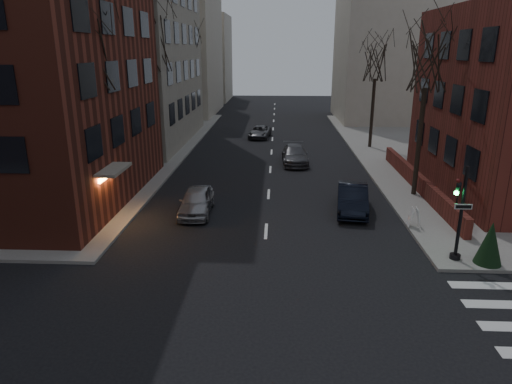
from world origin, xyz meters
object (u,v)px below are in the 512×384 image
at_px(car_lane_gray, 295,155).
at_px(parked_sedan, 352,199).
at_px(streetlamp_far, 199,90).
at_px(tree_right_a, 428,59).
at_px(tree_left_a, 87,51).
at_px(car_lane_far, 260,132).
at_px(streetlamp_near, 150,115).
at_px(tree_right_b, 376,61).
at_px(tree_left_c, 189,54).
at_px(car_lane_silver, 196,201).
at_px(sandwich_board, 414,217).
at_px(traffic_signal, 459,219).
at_px(evergreen_shrub, 490,243).
at_px(tree_left_b, 152,44).

bearing_deg(car_lane_gray, parked_sedan, -77.50).
distance_m(streetlamp_far, car_lane_gray, 19.25).
distance_m(tree_right_a, parked_sedan, 8.89).
bearing_deg(parked_sedan, tree_right_a, 42.40).
relative_size(tree_left_a, car_lane_far, 2.47).
height_order(tree_right_a, parked_sedan, tree_right_a).
xyz_separation_m(tree_left_a, streetlamp_near, (0.60, 8.00, -4.23)).
bearing_deg(tree_right_b, car_lane_far, 155.10).
distance_m(tree_left_c, car_lane_silver, 27.12).
relative_size(car_lane_silver, sandwich_board, 4.31).
xyz_separation_m(traffic_signal, parked_sedan, (-3.31, 6.07, -1.16)).
bearing_deg(car_lane_gray, traffic_signal, -72.04).
relative_size(tree_right_b, streetlamp_far, 1.46).
distance_m(tree_right_a, evergreen_shrub, 11.69).
bearing_deg(sandwich_board, parked_sedan, 142.98).
height_order(tree_left_a, tree_left_b, tree_left_b).
height_order(parked_sedan, evergreen_shrub, evergreen_shrub).
height_order(tree_left_c, tree_right_b, tree_left_c).
bearing_deg(streetlamp_near, tree_left_c, 91.91).
xyz_separation_m(traffic_signal, streetlamp_near, (-16.14, 13.01, 2.33)).
bearing_deg(sandwich_board, tree_right_a, 79.38).
distance_m(traffic_signal, tree_right_a, 10.92).
bearing_deg(tree_right_a, car_lane_silver, -163.95).
xyz_separation_m(tree_left_c, car_lane_far, (7.51, -3.32, -7.45)).
bearing_deg(streetlamp_near, sandwich_board, -31.10).
distance_m(traffic_signal, tree_left_c, 35.76).
bearing_deg(evergreen_shrub, car_lane_far, 110.43).
bearing_deg(tree_left_b, sandwich_board, -39.66).
height_order(traffic_signal, streetlamp_near, streetlamp_near).
bearing_deg(streetlamp_near, car_lane_gray, 21.56).
relative_size(tree_left_c, parked_sedan, 2.14).
height_order(car_lane_gray, car_lane_far, car_lane_gray).
bearing_deg(car_lane_far, tree_left_b, -118.15).
bearing_deg(evergreen_shrub, tree_left_c, 119.80).
bearing_deg(car_lane_silver, car_lane_far, 82.50).
height_order(tree_right_b, streetlamp_near, tree_right_b).
relative_size(tree_left_c, streetlamp_near, 1.55).
bearing_deg(tree_left_c, parked_sedan, -61.70).
bearing_deg(parked_sedan, evergreen_shrub, -47.60).
xyz_separation_m(tree_right_a, tree_right_b, (0.00, 14.00, -0.44)).
relative_size(tree_right_a, sandwich_board, 10.18).
xyz_separation_m(parked_sedan, evergreen_shrub, (4.53, -6.43, 0.31)).
relative_size(tree_right_a, car_lane_far, 2.34).
distance_m(parked_sedan, car_lane_gray, 11.26).
height_order(tree_left_a, evergreen_shrub, tree_left_a).
relative_size(tree_left_a, tree_right_a, 1.06).
height_order(car_lane_far, evergreen_shrub, evergreen_shrub).
bearing_deg(car_lane_gray, evergreen_shrub, -68.89).
height_order(tree_left_a, car_lane_far, tree_left_a).
distance_m(car_lane_far, evergreen_shrub, 29.94).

